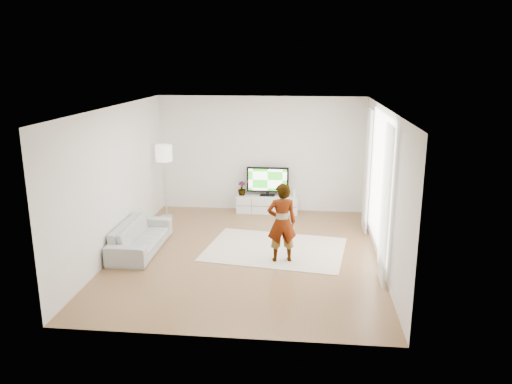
# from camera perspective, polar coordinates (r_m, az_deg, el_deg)

# --- Properties ---
(floor) EXTENTS (6.00, 6.00, 0.00)m
(floor) POSITION_cam_1_polar(r_m,az_deg,el_deg) (9.70, -1.13, -7.10)
(floor) COLOR olive
(floor) RESTS_ON ground
(ceiling) EXTENTS (6.00, 6.00, 0.00)m
(ceiling) POSITION_cam_1_polar(r_m,az_deg,el_deg) (9.03, -1.22, 9.61)
(ceiling) COLOR white
(ceiling) RESTS_ON wall_back
(wall_left) EXTENTS (0.02, 6.00, 2.80)m
(wall_left) POSITION_cam_1_polar(r_m,az_deg,el_deg) (9.88, -15.72, 1.28)
(wall_left) COLOR silver
(wall_left) RESTS_ON floor
(wall_right) EXTENTS (0.02, 6.00, 2.80)m
(wall_right) POSITION_cam_1_polar(r_m,az_deg,el_deg) (9.30, 14.30, 0.55)
(wall_right) COLOR silver
(wall_right) RESTS_ON floor
(wall_back) EXTENTS (5.00, 0.02, 2.80)m
(wall_back) POSITION_cam_1_polar(r_m,az_deg,el_deg) (12.18, 0.55, 4.34)
(wall_back) COLOR silver
(wall_back) RESTS_ON floor
(wall_front) EXTENTS (5.00, 0.02, 2.80)m
(wall_front) POSITION_cam_1_polar(r_m,az_deg,el_deg) (6.42, -4.45, -5.47)
(wall_front) COLOR silver
(wall_front) RESTS_ON floor
(window) EXTENTS (0.01, 2.60, 2.50)m
(window) POSITION_cam_1_polar(r_m,az_deg,el_deg) (9.58, 13.95, 1.28)
(window) COLOR white
(window) RESTS_ON wall_right
(curtain_near) EXTENTS (0.04, 0.70, 2.60)m
(curtain_near) POSITION_cam_1_polar(r_m,az_deg,el_deg) (8.34, 14.55, -1.46)
(curtain_near) COLOR white
(curtain_near) RESTS_ON floor
(curtain_far) EXTENTS (0.04, 0.70, 2.60)m
(curtain_far) POSITION_cam_1_polar(r_m,az_deg,el_deg) (10.84, 12.59, 2.39)
(curtain_far) COLOR white
(curtain_far) RESTS_ON floor
(media_console) EXTENTS (1.48, 0.42, 0.42)m
(media_console) POSITION_cam_1_polar(r_m,az_deg,el_deg) (12.21, 1.31, -1.39)
(media_console) COLOR white
(media_console) RESTS_ON floor
(television) EXTENTS (1.02, 0.20, 0.71)m
(television) POSITION_cam_1_polar(r_m,az_deg,el_deg) (12.09, 1.34, 1.35)
(television) COLOR black
(television) RESTS_ON media_console
(game_console) EXTENTS (0.07, 0.16, 0.21)m
(game_console) POSITION_cam_1_polar(r_m,az_deg,el_deg) (12.10, 4.38, -0.05)
(game_console) COLOR white
(game_console) RESTS_ON media_console
(potted_plant) EXTENTS (0.23, 0.23, 0.34)m
(potted_plant) POSITION_cam_1_polar(r_m,az_deg,el_deg) (12.18, -1.64, 0.42)
(potted_plant) COLOR #3F7238
(potted_plant) RESTS_ON media_console
(rug) EXTENTS (2.91, 2.28, 0.01)m
(rug) POSITION_cam_1_polar(r_m,az_deg,el_deg) (9.92, 2.19, -6.54)
(rug) COLOR beige
(rug) RESTS_ON floor
(player) EXTENTS (0.60, 0.46, 1.48)m
(player) POSITION_cam_1_polar(r_m,az_deg,el_deg) (9.12, 2.97, -3.51)
(player) COLOR #334772
(player) RESTS_ON rug
(sofa) EXTENTS (0.76, 1.93, 0.56)m
(sofa) POSITION_cam_1_polar(r_m,az_deg,el_deg) (10.05, -13.07, -4.99)
(sofa) COLOR #A7A7A2
(sofa) RESTS_ON floor
(floor_lamp) EXTENTS (0.39, 0.39, 1.73)m
(floor_lamp) POSITION_cam_1_polar(r_m,az_deg,el_deg) (11.74, -10.48, 4.03)
(floor_lamp) COLOR silver
(floor_lamp) RESTS_ON floor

